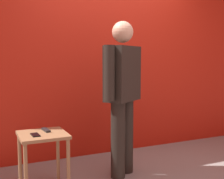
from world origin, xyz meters
The scene contains 5 objects.
back_wall_red centered at (0.00, 1.36, 1.44)m, with size 4.97×0.12×2.89m, color #B62011.
standing_person centered at (-0.25, 0.50, 0.96)m, with size 0.62×0.47×1.71m.
side_table centered at (-1.14, 0.46, 0.47)m, with size 0.45×0.45×0.58m.
cell_phone centered at (-1.22, 0.41, 0.58)m, with size 0.07×0.14×0.01m, color black.
tv_remote centered at (-1.09, 0.54, 0.59)m, with size 0.04×0.17×0.02m, color black.
Camera 1 is at (-1.71, -2.39, 1.29)m, focal length 47.31 mm.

